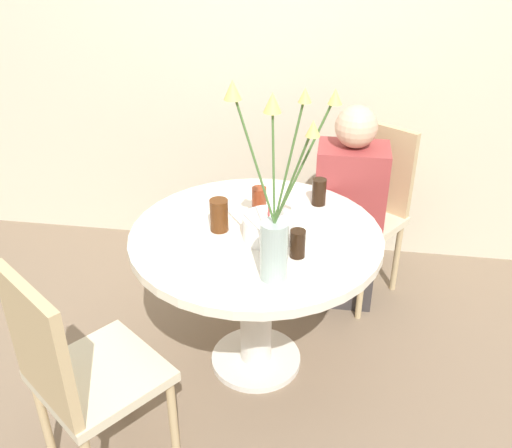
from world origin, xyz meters
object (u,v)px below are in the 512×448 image
flower_vase (275,217)px  side_plate (178,264)px  chair_right_flank (366,203)px  chair_near_front (76,369)px  drink_glass_2 (219,215)px  drink_glass_1 (298,244)px  drink_glass_3 (259,201)px  person_boy (348,216)px  birthday_cake (269,228)px  drink_glass_0 (319,192)px

flower_vase → side_plate: bearing=176.3°
side_plate → chair_right_flank: bearing=53.3°
chair_near_front → drink_glass_2: bearing=-80.8°
drink_glass_1 → drink_glass_3: (-0.19, 0.31, 0.01)m
drink_glass_3 → drink_glass_1: bearing=-58.1°
side_plate → drink_glass_2: 0.31m
chair_near_front → person_boy: person_boy is taller
flower_vase → person_boy: size_ratio=0.67×
birthday_cake → side_plate: (-0.31, -0.25, -0.04)m
chair_right_flank → drink_glass_1: bearing=-74.8°
chair_right_flank → drink_glass_1: (-0.29, -0.85, 0.24)m
chair_near_front → flower_vase: 0.84m
drink_glass_2 → drink_glass_3: (0.14, 0.16, -0.01)m
drink_glass_3 → person_boy: size_ratio=0.12×
drink_glass_2 → drink_glass_3: drink_glass_2 is taller
drink_glass_2 → person_boy: 0.83m
drink_glass_3 → person_boy: 0.63m
chair_near_front → drink_glass_1: bearing=-105.8°
drink_glass_0 → person_boy: 0.41m
drink_glass_0 → chair_near_front: bearing=-127.9°
chair_near_front → person_boy: size_ratio=0.85×
birthday_cake → person_boy: 0.73m
flower_vase → drink_glass_1: flower_vase is taller
chair_right_flank → birthday_cake: 0.88m
chair_near_front → drink_glass_1: size_ratio=8.23×
drink_glass_1 → chair_right_flank: bearing=70.9°
flower_vase → person_boy: bearing=72.5°
flower_vase → side_plate: (-0.37, 0.02, -0.25)m
chair_right_flank → person_boy: bearing=-90.0°
chair_right_flank → birthday_cake: chair_right_flank is taller
flower_vase → drink_glass_3: size_ratio=5.64×
chair_near_front → drink_glass_3: size_ratio=7.21×
drink_glass_0 → drink_glass_2: (-0.39, -0.29, 0.01)m
person_boy → drink_glass_3: bearing=-134.0°
person_boy → chair_near_front: bearing=-125.8°
chair_near_front → chair_right_flank: bearing=-88.6°
chair_near_front → birthday_cake: chair_near_front is taller
drink_glass_2 → person_boy: bearing=46.5°
birthday_cake → side_plate: size_ratio=1.02×
drink_glass_1 → drink_glass_2: size_ratio=0.81×
birthday_cake → drink_glass_3: (-0.07, 0.19, 0.01)m
flower_vase → drink_glass_1: bearing=65.6°
chair_near_front → drink_glass_3: bearing=-83.9°
side_plate → chair_near_front: bearing=-123.1°
chair_right_flank → drink_glass_0: chair_right_flank is taller
chair_near_front → drink_glass_2: (0.36, 0.67, 0.25)m
side_plate → drink_glass_2: drink_glass_2 is taller
drink_glass_2 → chair_right_flank: bearing=48.0°
birthday_cake → side_plate: birthday_cake is taller
drink_glass_2 → drink_glass_3: 0.21m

